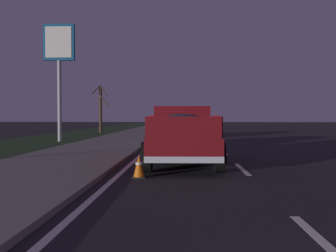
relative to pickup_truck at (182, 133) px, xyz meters
The scene contains 10 objects.
ground 16.53m from the pickup_truck, ahead, with size 144.00×144.00×0.00m, color black.
sidewalk_shoulder 16.90m from the pickup_truck, 13.53° to the left, with size 108.00×4.00×0.12m, color slate.
grass_verge 18.72m from the pickup_truck, 28.60° to the left, with size 108.00×6.00×0.01m, color #1E3819.
lane_markings 18.02m from the pickup_truck, ahead, with size 108.00×3.54×0.01m.
pickup_truck is the anchor object (origin of this frame).
sedan_silver 6.56m from the pickup_truck, ahead, with size 4.45×2.10×1.54m.
sedan_red 15.16m from the pickup_truck, ahead, with size 4.45×2.10×1.54m.
gas_price_sign 13.40m from the pickup_truck, 36.52° to the left, with size 0.27×1.90×7.13m.
bare_tree_far 22.86m from the pickup_truck, 19.45° to the left, with size 0.97×1.63×4.46m.
traffic_cone_near 3.07m from the pickup_truck, 159.17° to the left, with size 0.36×0.36×0.58m.
Camera 1 is at (-1.26, 1.69, 1.53)m, focal length 39.15 mm.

